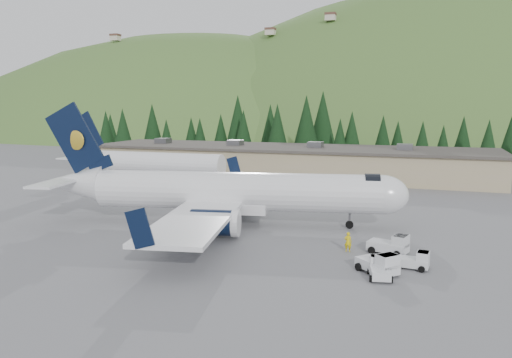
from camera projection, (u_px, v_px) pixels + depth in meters
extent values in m
plane|color=slate|center=(237.00, 225.00, 52.17)|extent=(600.00, 600.00, 0.00)
cylinder|color=white|center=(237.00, 191.00, 51.65)|extent=(29.60, 9.41, 3.95)
ellipsoid|color=white|center=(382.00, 195.00, 49.61)|extent=(5.78, 4.84, 3.95)
cylinder|color=black|center=(372.00, 190.00, 49.69)|extent=(2.06, 3.47, 3.25)
cone|color=white|center=(75.00, 183.00, 54.07)|extent=(6.93, 5.06, 3.95)
cube|color=white|center=(227.00, 207.00, 52.04)|extent=(8.88, 4.88, 1.05)
cube|color=white|center=(218.00, 201.00, 52.10)|extent=(12.38, 36.12, 0.37)
cube|color=black|center=(234.00, 167.00, 69.59)|extent=(2.12, 0.55, 3.02)
cube|color=black|center=(140.00, 229.00, 34.64)|extent=(2.12, 0.55, 3.02)
cylinder|color=black|center=(238.00, 199.00, 58.04)|extent=(4.78, 3.20, 2.41)
cylinder|color=white|center=(255.00, 199.00, 57.77)|extent=(1.10, 2.63, 2.56)
cube|color=white|center=(238.00, 194.00, 57.96)|extent=(2.32, 0.69, 0.94)
cylinder|color=black|center=(215.00, 223.00, 46.12)|extent=(4.78, 3.20, 2.41)
cylinder|color=white|center=(236.00, 223.00, 45.84)|extent=(1.10, 2.63, 2.56)
cube|color=white|center=(215.00, 216.00, 46.04)|extent=(2.32, 0.69, 0.94)
cube|color=black|center=(75.00, 138.00, 53.32)|extent=(6.43, 1.53, 7.70)
ellipsoid|color=gold|center=(78.00, 140.00, 53.53)|extent=(2.08, 0.58, 2.08)
ellipsoid|color=gold|center=(76.00, 140.00, 53.12)|extent=(2.08, 0.58, 2.08)
cube|color=black|center=(100.00, 164.00, 53.34)|extent=(2.89, 0.80, 2.08)
cube|color=white|center=(71.00, 179.00, 54.06)|extent=(5.15, 13.40, 0.23)
cylinder|color=slate|center=(350.00, 219.00, 50.43)|extent=(0.25, 0.25, 1.89)
cylinder|color=black|center=(349.00, 225.00, 50.51)|extent=(0.84, 0.44, 0.80)
cylinder|color=slate|center=(214.00, 209.00, 55.23)|extent=(0.29, 0.29, 2.10)
cylinder|color=black|center=(218.00, 213.00, 55.24)|extent=(1.20, 0.58, 1.15)
cylinder|color=black|center=(210.00, 213.00, 55.36)|extent=(1.20, 0.58, 1.15)
cylinder|color=slate|center=(201.00, 220.00, 49.68)|extent=(0.29, 0.29, 2.10)
cylinder|color=black|center=(205.00, 225.00, 49.69)|extent=(1.20, 0.58, 1.15)
cylinder|color=black|center=(197.00, 224.00, 49.81)|extent=(1.20, 0.58, 1.15)
cylinder|color=white|center=(158.00, 164.00, 79.35)|extent=(22.00, 3.60, 3.60)
cone|color=white|center=(85.00, 159.00, 83.81)|extent=(5.00, 3.60, 3.60)
cube|color=black|center=(88.00, 132.00, 82.82)|extent=(5.82, 0.28, 6.89)
cube|color=white|center=(84.00, 156.00, 83.72)|extent=(2.40, 11.00, 0.20)
cube|color=silver|center=(411.00, 262.00, 38.15)|extent=(2.76, 1.57, 0.62)
cube|color=silver|center=(423.00, 257.00, 37.71)|extent=(1.00, 1.31, 0.79)
cube|color=black|center=(423.00, 252.00, 37.66)|extent=(0.90, 1.22, 0.09)
cylinder|color=black|center=(424.00, 264.00, 38.45)|extent=(0.51, 0.24, 0.49)
cylinder|color=black|center=(422.00, 269.00, 37.19)|extent=(0.51, 0.24, 0.49)
cylinder|color=black|center=(400.00, 261.00, 39.18)|extent=(0.51, 0.24, 0.49)
cylinder|color=black|center=(397.00, 266.00, 37.91)|extent=(0.51, 0.24, 0.49)
cube|color=silver|center=(388.00, 247.00, 41.97)|extent=(3.55, 2.44, 0.75)
cube|color=silver|center=(401.00, 241.00, 41.27)|extent=(1.45, 1.74, 0.97)
cube|color=black|center=(401.00, 236.00, 41.21)|extent=(1.32, 1.61, 0.11)
cylinder|color=black|center=(404.00, 250.00, 42.11)|extent=(0.64, 0.39, 0.60)
cylinder|color=black|center=(397.00, 254.00, 40.71)|extent=(0.64, 0.39, 0.60)
cylinder|color=black|center=(379.00, 245.00, 43.32)|extent=(0.64, 0.39, 0.60)
cylinder|color=black|center=(372.00, 250.00, 41.93)|extent=(0.64, 0.39, 0.60)
cube|color=silver|center=(380.00, 272.00, 35.93)|extent=(1.83, 2.85, 0.61)
cube|color=silver|center=(378.00, 261.00, 36.71)|extent=(1.38, 1.11, 0.79)
cube|color=black|center=(379.00, 256.00, 36.66)|extent=(1.28, 1.01, 0.09)
cylinder|color=black|center=(368.00, 271.00, 36.91)|extent=(0.29, 0.52, 0.49)
cylinder|color=black|center=(388.00, 271.00, 36.74)|extent=(0.29, 0.52, 0.49)
cylinder|color=black|center=(371.00, 279.00, 35.18)|extent=(0.29, 0.52, 0.49)
cylinder|color=black|center=(391.00, 280.00, 35.02)|extent=(0.29, 0.52, 0.49)
cube|color=tan|center=(288.00, 162.00, 88.99)|extent=(70.00, 16.00, 4.80)
cube|color=#47423D|center=(288.00, 148.00, 88.62)|extent=(71.00, 17.00, 0.40)
cube|color=slate|center=(163.00, 141.00, 96.54)|extent=(2.50, 2.50, 1.00)
cube|color=slate|center=(235.00, 143.00, 91.73)|extent=(2.50, 2.50, 1.00)
cube|color=slate|center=(315.00, 145.00, 86.92)|extent=(2.50, 2.50, 1.00)
cube|color=slate|center=(405.00, 147.00, 82.11)|extent=(2.50, 2.50, 1.00)
cube|color=silver|center=(377.00, 265.00, 37.02)|extent=(3.45, 3.35, 0.75)
cube|color=silver|center=(388.00, 261.00, 36.00)|extent=(1.80, 1.83, 0.96)
cube|color=black|center=(388.00, 255.00, 35.94)|extent=(1.65, 1.67, 0.11)
cylinder|color=black|center=(396.00, 271.00, 36.54)|extent=(0.60, 0.58, 0.60)
cylinder|color=black|center=(378.00, 275.00, 35.73)|extent=(0.60, 0.58, 0.60)
cylinder|color=black|center=(376.00, 263.00, 38.40)|extent=(0.60, 0.58, 0.60)
cylinder|color=black|center=(358.00, 267.00, 37.59)|extent=(0.60, 0.58, 0.60)
imported|color=yellow|center=(348.00, 242.00, 42.41)|extent=(0.64, 0.43, 1.72)
cone|color=black|center=(111.00, 130.00, 130.85)|extent=(4.31, 4.31, 8.82)
cone|color=black|center=(106.00, 130.00, 122.43)|extent=(4.68, 4.68, 9.56)
cone|color=black|center=(123.00, 129.00, 119.20)|extent=(4.91, 4.91, 10.04)
cone|color=black|center=(153.00, 126.00, 124.94)|extent=(5.38, 5.38, 11.01)
cone|color=black|center=(167.00, 135.00, 122.60)|extent=(3.80, 3.80, 7.78)
cone|color=black|center=(191.00, 133.00, 125.77)|extent=(3.98, 3.98, 8.14)
cone|color=black|center=(200.00, 134.00, 122.98)|extent=(3.93, 3.93, 8.05)
cone|color=black|center=(221.00, 132.00, 124.55)|extent=(4.33, 4.33, 8.85)
cone|color=black|center=(238.00, 121.00, 121.59)|extent=(6.25, 6.25, 12.79)
cone|color=black|center=(243.00, 131.00, 115.89)|extent=(4.79, 4.79, 9.80)
cone|color=black|center=(270.00, 127.00, 119.37)|extent=(5.32, 5.32, 10.88)
cone|color=black|center=(277.00, 128.00, 111.68)|extent=(5.35, 5.35, 10.93)
cone|color=black|center=(306.00, 123.00, 112.11)|extent=(6.17, 6.17, 12.61)
cone|color=black|center=(323.00, 120.00, 115.38)|extent=(6.58, 6.58, 13.47)
cone|color=black|center=(340.00, 138.00, 103.33)|extent=(4.10, 4.10, 8.38)
cone|color=black|center=(352.00, 134.00, 103.36)|extent=(4.70, 4.70, 9.61)
cone|color=black|center=(383.00, 135.00, 108.77)|extent=(4.32, 4.32, 8.84)
cone|color=black|center=(398.00, 138.00, 110.35)|extent=(3.80, 3.80, 7.78)
cone|color=black|center=(422.00, 141.00, 97.86)|extent=(3.95, 3.95, 8.08)
cone|color=black|center=(443.00, 143.00, 100.50)|extent=(3.57, 3.57, 7.31)
cone|color=black|center=(463.00, 137.00, 103.26)|extent=(4.31, 4.31, 8.81)
cone|color=black|center=(488.00, 142.00, 94.11)|extent=(4.11, 4.11, 8.42)
cone|color=black|center=(511.00, 137.00, 102.19)|extent=(4.39, 4.39, 8.99)
ellipsoid|color=#406628|center=(193.00, 281.00, 251.08)|extent=(336.00, 240.00, 240.00)
ellipsoid|color=#406628|center=(466.00, 311.00, 238.93)|extent=(420.00, 300.00, 300.00)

